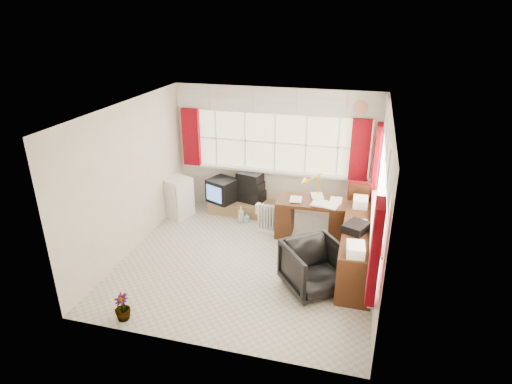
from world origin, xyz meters
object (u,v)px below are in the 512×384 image
Objects in this scene: desk_lamp at (319,180)px; crt_tv at (222,190)px; task_chair at (357,209)px; credenza at (357,248)px; radiator at (268,222)px; desk at (311,217)px; office_chair at (314,267)px; tv_bench at (245,207)px; mini_fridge at (178,197)px.

desk_lamp is 0.71× the size of crt_tv.
task_chair is 0.51× the size of credenza.
radiator is at bearing -29.13° from crt_tv.
task_chair is 1.14m from credenza.
task_chair is at bearing 10.26° from radiator.
office_chair is at bearing -80.11° from desk.
desk_lamp is 1.92m from office_chair.
task_chair is (0.70, 0.00, -0.48)m from desk_lamp.
desk is 2.26× the size of radiator.
desk_lamp is at bearing 68.14° from desk.
radiator is at bearing 152.67° from credenza.
task_chair is 1.88m from office_chair.
desk is 1.94m from crt_tv.
task_chair is at bearing 93.67° from credenza.
office_chair is 1.48× the size of radiator.
tv_bench is (-1.42, 0.61, -0.27)m from desk.
desk_lamp is 0.33× the size of tv_bench.
task_chair is at bearing 0.23° from desk_lamp.
tv_bench is at bearing 133.70° from radiator.
crt_tv is at bearing 150.87° from radiator.
desk is at bearing 5.08° from radiator.
credenza is at bearing -17.25° from mini_fridge.
desk_lamp reaches higher than crt_tv.
desk_lamp is at bearing 58.00° from office_chair.
crt_tv is (-1.86, 0.54, 0.09)m from desk.
desk is 0.62× the size of credenza.
mini_fridge is at bearing 172.43° from radiator.
radiator is (-0.77, -0.07, -0.17)m from desk.
desk is at bearing -16.13° from crt_tv.
credenza is (0.78, -1.12, -0.64)m from desk_lamp.
credenza is 3.70m from mini_fridge.
desk_lamp is 0.57× the size of office_chair.
radiator is 0.70× the size of mini_fridge.
office_chair is 1.85m from radiator.
crt_tv is at bearing 163.87° from desk.
desk is 1.59× the size of mini_fridge.
office_chair is 3.43m from mini_fridge.
desk_lamp is 2.83m from mini_fridge.
mini_fridge reaches higher than radiator.
desk_lamp is 0.23× the size of credenza.
office_chair is 1.24× the size of crt_tv.
office_chair is at bearing -44.78° from crt_tv.
crt_tv is (-2.72, 1.45, 0.09)m from credenza.
mini_fridge is (-3.46, -0.03, -0.15)m from task_chair.
radiator is (-1.05, 1.51, -0.15)m from office_chair.
desk_lamp is at bearing 18.07° from radiator.
mini_fridge is at bearing 162.75° from credenza.
office_chair is at bearing -105.91° from task_chair.
desk_lamp is 0.85× the size of radiator.
credenza is (0.07, -1.13, -0.16)m from task_chair.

